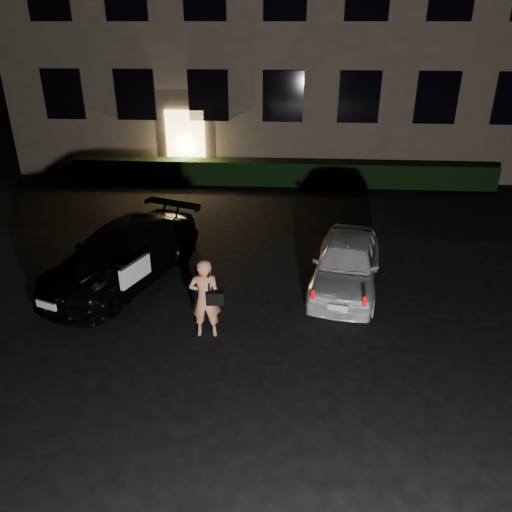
{
  "coord_description": "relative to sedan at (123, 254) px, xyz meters",
  "views": [
    {
      "loc": [
        0.33,
        -6.97,
        5.41
      ],
      "look_at": [
        -0.3,
        2.0,
        1.13
      ],
      "focal_mm": 35.0,
      "sensor_mm": 36.0,
      "label": 1
    }
  ],
  "objects": [
    {
      "name": "hedge",
      "position": [
        3.36,
        7.59,
        -0.22
      ],
      "size": [
        15.0,
        0.7,
        0.85
      ],
      "primitive_type": "cube",
      "color": "black",
      "rests_on": "ground"
    },
    {
      "name": "sedan",
      "position": [
        0.0,
        0.0,
        0.0
      ],
      "size": [
        3.23,
        4.76,
        1.28
      ],
      "rotation": [
        0.0,
        0.0,
        -0.36
      ],
      "color": "black",
      "rests_on": "ground"
    },
    {
      "name": "ground",
      "position": [
        3.36,
        -2.91,
        -0.64
      ],
      "size": [
        80.0,
        80.0,
        0.0
      ],
      "primitive_type": "plane",
      "color": "black",
      "rests_on": "ground"
    },
    {
      "name": "man",
      "position": [
        2.2,
        -2.05,
        0.15
      ],
      "size": [
        0.68,
        0.43,
        1.58
      ],
      "rotation": [
        0.0,
        0.0,
        3.24
      ],
      "color": "tan",
      "rests_on": "ground"
    },
    {
      "name": "hatch",
      "position": [
        4.97,
        0.01,
        -0.06
      ],
      "size": [
        1.98,
        3.63,
        1.17
      ],
      "rotation": [
        0.0,
        0.0,
        -0.18
      ],
      "color": "white",
      "rests_on": "ground"
    },
    {
      "name": "building",
      "position": [
        3.36,
        12.07,
        5.36
      ],
      "size": [
        20.0,
        8.11,
        12.0
      ],
      "color": "brown",
      "rests_on": "ground"
    }
  ]
}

